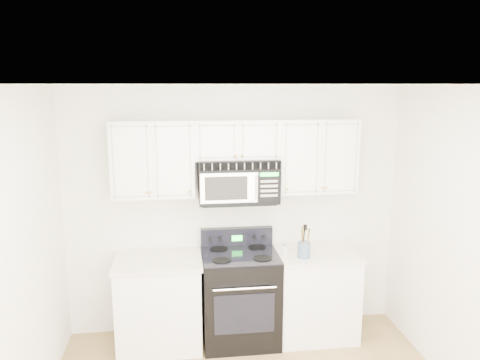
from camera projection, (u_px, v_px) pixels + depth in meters
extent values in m
cube|color=white|center=(266.00, 85.00, 2.98)|extent=(3.50, 3.50, 0.01)
cube|color=white|center=(235.00, 210.00, 4.94)|extent=(3.50, 0.01, 2.60)
cube|color=silver|center=(160.00, 304.00, 4.70)|extent=(0.82, 0.63, 0.88)
cube|color=silver|center=(158.00, 261.00, 4.61)|extent=(0.86, 0.65, 0.04)
cube|color=black|center=(161.00, 337.00, 4.82)|extent=(0.82, 0.55, 0.10)
cube|color=silver|center=(314.00, 295.00, 4.90)|extent=(0.82, 0.63, 0.88)
cube|color=silver|center=(315.00, 253.00, 4.81)|extent=(0.86, 0.65, 0.04)
cube|color=black|center=(312.00, 327.00, 5.02)|extent=(0.82, 0.55, 0.10)
cube|color=black|center=(240.00, 298.00, 4.79)|extent=(0.76, 0.65, 0.92)
cube|color=black|center=(244.00, 314.00, 4.47)|extent=(0.58, 0.01, 0.40)
cylinder|color=silver|center=(245.00, 289.00, 4.39)|extent=(0.60, 0.02, 0.02)
cube|color=black|center=(240.00, 255.00, 4.70)|extent=(0.76, 0.65, 0.02)
cube|color=black|center=(237.00, 237.00, 4.96)|extent=(0.76, 0.08, 0.20)
cube|color=#19DD2F|center=(237.00, 238.00, 4.91)|extent=(0.11, 0.00, 0.06)
cube|color=silver|center=(153.00, 159.00, 4.56)|extent=(0.80, 0.33, 0.75)
cube|color=silver|center=(316.00, 156.00, 4.76)|extent=(0.80, 0.33, 0.75)
cube|color=silver|center=(236.00, 139.00, 4.62)|extent=(0.84, 0.33, 0.39)
sphere|color=gold|center=(151.00, 193.00, 4.43)|extent=(0.03, 0.03, 0.03)
sphere|color=gold|center=(189.00, 191.00, 4.48)|extent=(0.03, 0.03, 0.03)
sphere|color=gold|center=(287.00, 189.00, 4.60)|extent=(0.03, 0.03, 0.03)
sphere|color=gold|center=(322.00, 188.00, 4.64)|extent=(0.03, 0.03, 0.03)
sphere|color=gold|center=(236.00, 155.00, 4.47)|extent=(0.03, 0.03, 0.03)
sphere|color=gold|center=(242.00, 155.00, 4.47)|extent=(0.03, 0.03, 0.03)
cylinder|color=red|center=(237.00, 162.00, 4.48)|extent=(0.00, 0.00, 0.12)
sphere|color=gold|center=(237.00, 169.00, 4.49)|extent=(0.04, 0.04, 0.04)
cube|color=black|center=(238.00, 180.00, 4.67)|extent=(0.79, 0.40, 0.44)
cube|color=#AAA48E|center=(240.00, 166.00, 4.45)|extent=(0.77, 0.01, 0.08)
cube|color=silver|center=(229.00, 188.00, 4.47)|extent=(0.56, 0.01, 0.29)
cube|color=black|center=(226.00, 188.00, 4.46)|extent=(0.41, 0.01, 0.23)
cube|color=black|center=(269.00, 187.00, 4.52)|extent=(0.22, 0.01, 0.29)
cube|color=#19DD2F|center=(269.00, 174.00, 4.49)|extent=(0.18, 0.00, 0.04)
cylinder|color=silver|center=(257.00, 188.00, 4.47)|extent=(0.02, 0.02, 0.25)
cylinder|color=#47627B|center=(304.00, 250.00, 4.63)|extent=(0.13, 0.13, 0.16)
cylinder|color=olive|center=(308.00, 242.00, 4.61)|extent=(0.01, 0.01, 0.28)
cylinder|color=black|center=(302.00, 240.00, 4.64)|extent=(0.01, 0.01, 0.30)
cylinder|color=olive|center=(303.00, 241.00, 4.57)|extent=(0.01, 0.01, 0.32)
cylinder|color=black|center=(308.00, 242.00, 4.62)|extent=(0.01, 0.01, 0.28)
cylinder|color=olive|center=(302.00, 240.00, 4.64)|extent=(0.01, 0.01, 0.30)
cylinder|color=black|center=(303.00, 241.00, 4.57)|extent=(0.01, 0.01, 0.32)
cylinder|color=silver|center=(285.00, 249.00, 4.76)|extent=(0.04, 0.04, 0.08)
cylinder|color=silver|center=(285.00, 245.00, 4.75)|extent=(0.04, 0.04, 0.02)
cylinder|color=silver|center=(301.00, 249.00, 4.75)|extent=(0.04, 0.04, 0.08)
cylinder|color=silver|center=(301.00, 245.00, 4.74)|extent=(0.04, 0.04, 0.02)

